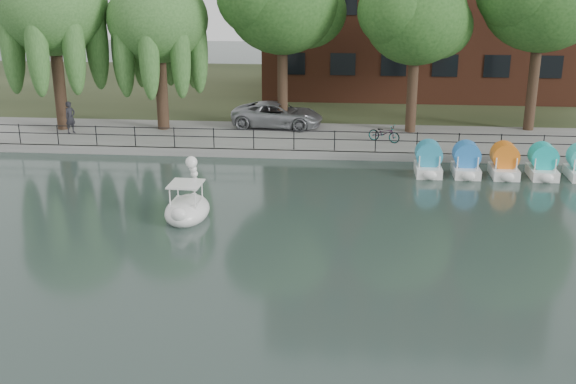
# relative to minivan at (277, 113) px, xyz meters

# --- Properties ---
(ground_plane) EXTENTS (120.00, 120.00, 0.00)m
(ground_plane) POSITION_rel_minivan_xyz_m (1.28, -17.92, -1.20)
(ground_plane) COLOR #394A48
(promenade) EXTENTS (40.00, 6.00, 0.40)m
(promenade) POSITION_rel_minivan_xyz_m (1.28, -1.92, -1.00)
(promenade) COLOR gray
(promenade) RESTS_ON ground_plane
(kerb) EXTENTS (40.00, 0.25, 0.40)m
(kerb) POSITION_rel_minivan_xyz_m (1.28, -4.87, -1.00)
(kerb) COLOR gray
(kerb) RESTS_ON ground_plane
(land_strip) EXTENTS (60.00, 22.00, 0.36)m
(land_strip) POSITION_rel_minivan_xyz_m (1.28, 12.08, -1.02)
(land_strip) COLOR #47512D
(land_strip) RESTS_ON ground_plane
(railing) EXTENTS (32.00, 0.05, 1.00)m
(railing) POSITION_rel_minivan_xyz_m (1.28, -4.67, -0.05)
(railing) COLOR black
(railing) RESTS_ON promenade
(willow_left) EXTENTS (5.88, 5.88, 9.01)m
(willow_left) POSITION_rel_minivan_xyz_m (-11.72, -1.42, 5.67)
(willow_left) COLOR #473323
(willow_left) RESTS_ON promenade
(willow_mid) EXTENTS (5.32, 5.32, 8.15)m
(willow_mid) POSITION_rel_minivan_xyz_m (-6.22, -0.92, 5.05)
(willow_mid) COLOR #473323
(willow_mid) RESTS_ON promenade
(broadleaf_center) EXTENTS (6.00, 6.00, 9.25)m
(broadleaf_center) POSITION_rel_minivan_xyz_m (0.28, 0.08, 5.86)
(broadleaf_center) COLOR #473323
(broadleaf_center) RESTS_ON promenade
(broadleaf_right) EXTENTS (5.40, 5.40, 8.32)m
(broadleaf_right) POSITION_rel_minivan_xyz_m (7.28, -0.42, 5.19)
(broadleaf_right) COLOR #473323
(broadleaf_right) RESTS_ON promenade
(minivan) EXTENTS (3.14, 5.96, 1.60)m
(minivan) POSITION_rel_minivan_xyz_m (0.00, 0.00, 0.00)
(minivan) COLOR gray
(minivan) RESTS_ON promenade
(bicycle) EXTENTS (1.29, 1.81, 1.00)m
(bicycle) POSITION_rel_minivan_xyz_m (5.78, -2.78, -0.30)
(bicycle) COLOR gray
(bicycle) RESTS_ON promenade
(pedestrian) EXTENTS (0.77, 0.86, 1.98)m
(pedestrian) POSITION_rel_minivan_xyz_m (-10.90, -2.37, 0.19)
(pedestrian) COLOR black
(pedestrian) RESTS_ON promenade
(swan_boat) EXTENTS (1.77, 2.75, 2.21)m
(swan_boat) POSITION_rel_minivan_xyz_m (-2.13, -13.44, -0.71)
(swan_boat) COLOR white
(swan_boat) RESTS_ON ground_plane
(pedal_boat_row) EXTENTS (7.95, 1.70, 1.40)m
(pedal_boat_row) POSITION_rel_minivan_xyz_m (11.03, -6.96, -0.59)
(pedal_boat_row) COLOR white
(pedal_boat_row) RESTS_ON ground_plane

